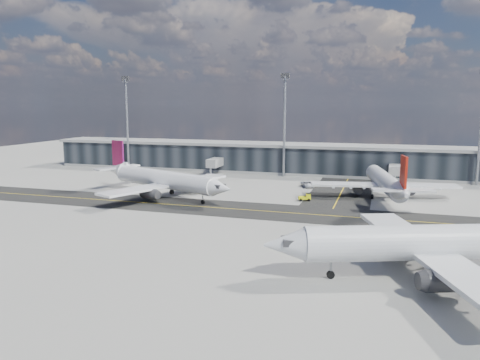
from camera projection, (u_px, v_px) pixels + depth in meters
The scene contains 9 objects.
ground at pixel (231, 214), 88.35m from camera, with size 300.00×300.00×0.00m, color gray.
taxiway_lanes at pixel (265, 203), 97.33m from camera, with size 180.00×63.00×0.03m.
terminal_concourse at pixel (289, 159), 139.45m from camera, with size 152.00×19.80×8.80m.
floodlight_masts at pixel (284, 121), 131.06m from camera, with size 102.50×0.70×28.90m.
airliner_af at pixel (163, 179), 104.08m from camera, with size 38.00×32.85×11.74m.
airliner_redtail at pixel (386, 182), 101.56m from camera, with size 32.13×37.45×11.14m.
airliner_near at pixel (443, 243), 55.70m from camera, with size 41.64×35.99×12.73m.
baggage_tug at pixel (306, 197), 99.87m from camera, with size 2.80×1.91×1.61m.
service_van at pixel (308, 184), 116.44m from camera, with size 2.45×5.31×1.47m, color white.
Camera 1 is at (27.10, -81.78, 20.64)m, focal length 35.00 mm.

